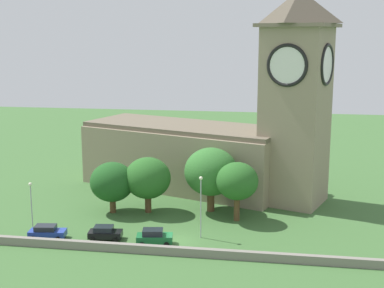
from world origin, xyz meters
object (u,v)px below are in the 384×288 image
streetlamp_west_mid (201,198)px  tree_churchyard (148,178)px  car_blue (47,232)px  tree_riverside_east (237,181)px  tree_by_tower (211,172)px  car_black (105,233)px  car_green (154,237)px  church (220,137)px  tree_riverside_west (112,182)px  streetlamp_west_end (31,198)px

streetlamp_west_mid → tree_churchyard: (-8.73, 8.55, -0.18)m
car_blue → tree_riverside_east: bearing=24.9°
streetlamp_west_mid → tree_riverside_east: tree_riverside_east is taller
car_blue → tree_by_tower: size_ratio=0.51×
car_black → car_green: 6.33m
tree_churchyard → church: bearing=54.1°
church → tree_riverside_east: bearing=-74.4°
tree_churchyard → car_green: bearing=-72.9°
car_blue → streetlamp_west_mid: (18.51, 3.37, 4.25)m
car_blue → car_black: 7.14m
church → tree_riverside_west: size_ratio=5.71×
tree_by_tower → tree_riverside_west: tree_by_tower is taller
tree_riverside_west → tree_riverside_east: bearing=-2.1°
church → car_black: (-11.46, -23.21, -7.91)m
car_black → streetlamp_west_end: streetlamp_west_end is taller
car_blue → car_green: size_ratio=1.03×
streetlamp_west_mid → tree_churchyard: bearing=135.6°
car_black → tree_riverside_west: size_ratio=0.59×
car_green → streetlamp_west_end: 17.09m
streetlamp_west_mid → tree_by_tower: bearing=90.5°
car_blue → tree_by_tower: 23.54m
church → tree_churchyard: 15.47m
car_green → streetlamp_west_end: streetlamp_west_end is taller
car_blue → church: bearing=52.4°
car_black → tree_churchyard: (2.69, 11.07, 4.07)m
church → streetlamp_west_mid: church is taller
streetlamp_west_end → tree_riverside_east: tree_riverside_east is taller
car_black → streetlamp_west_mid: size_ratio=0.54×
streetlamp_west_mid → tree_churchyard: size_ratio=0.99×
car_blue → streetlamp_west_mid: streetlamp_west_mid is taller
car_black → car_green: bearing=-6.1°
church → tree_churchyard: bearing=-125.9°
car_green → streetlamp_west_end: (-16.57, 2.57, 3.26)m
streetlamp_west_mid → tree_churchyard: 12.22m
church → car_black: bearing=-116.3°
car_blue → streetlamp_west_end: size_ratio=0.75×
streetlamp_west_mid → car_black: bearing=-167.6°
church → streetlamp_west_mid: bearing=-90.1°
car_green → tree_by_tower: 15.30m
car_blue → streetlamp_west_mid: size_ratio=0.60×
church → car_black: church is taller
tree_riverside_east → tree_by_tower: 5.26m
church → car_blue: 31.40m
streetlamp_west_mid → tree_riverside_east: 8.00m
car_green → tree_riverside_east: tree_riverside_east is taller
tree_riverside_east → tree_by_tower: bearing=138.8°
car_blue → tree_riverside_east: (22.37, 10.37, 4.57)m
streetlamp_west_mid → tree_riverside_west: 15.61m
streetlamp_west_mid → streetlamp_west_end: bearing=-178.4°
car_green → tree_riverside_west: (-8.48, 10.83, 3.44)m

